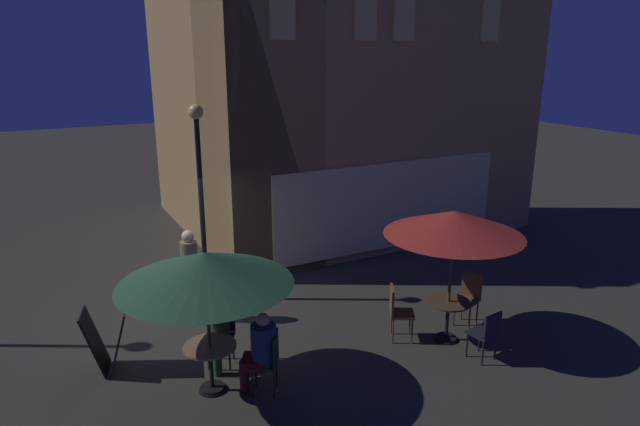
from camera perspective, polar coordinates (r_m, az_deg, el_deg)
name	(u,v)px	position (r m, az deg, el deg)	size (l,w,h in m)	color
ground_plane	(186,322)	(10.79, -13.59, -10.77)	(60.00, 60.00, 0.00)	#36342C
cafe_building	(311,93)	(14.36, -0.92, 12.23)	(8.80, 7.11, 7.61)	tan
street_lamp_near_corner	(200,175)	(10.81, -12.24, 3.81)	(0.28, 0.28, 3.89)	black
menu_sandwich_board	(107,340)	(9.40, -20.98, -12.10)	(0.80, 0.71, 1.01)	black
cafe_table_0	(211,357)	(8.49, -11.16, -14.28)	(0.77, 0.77, 0.74)	black
cafe_table_1	(448,312)	(9.90, 12.97, -9.82)	(0.74, 0.74, 0.73)	black
patio_umbrella_0	(205,269)	(7.88, -11.71, -5.61)	(2.47, 2.47, 2.17)	black
patio_umbrella_1	(454,223)	(9.32, 13.58, -1.04)	(2.29, 2.29, 2.33)	black
cafe_chair_0	(270,357)	(8.33, -5.14, -14.51)	(0.53, 0.53, 0.95)	black
cafe_chair_1	(221,330)	(9.15, -10.10, -11.69)	(0.57, 0.57, 0.94)	black
cafe_chair_2	(397,308)	(9.76, 7.89, -9.65)	(0.55, 0.55, 0.97)	brown
cafe_chair_3	(487,331)	(9.46, 16.74, -11.54)	(0.45, 0.45, 0.85)	black
cafe_chair_4	(469,294)	(10.53, 15.04, -8.03)	(0.49, 0.49, 0.97)	brown
patron_seated_0	(261,348)	(8.27, -6.12, -13.59)	(0.55, 0.51, 1.26)	#4B101E
patron_seated_1	(219,327)	(8.97, -10.33, -11.45)	(0.45, 0.51, 1.23)	#294B29
patron_standing_2	(190,275)	(10.47, -13.14, -6.18)	(0.30, 0.30, 1.75)	black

